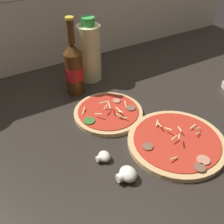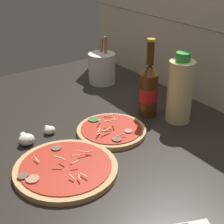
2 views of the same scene
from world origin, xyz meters
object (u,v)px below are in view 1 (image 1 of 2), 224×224
(oil_bottle, at_px, (89,52))
(mushroom_right, at_px, (104,157))
(beer_bottle, at_px, (74,68))
(pizza_far, at_px, (108,113))
(pizza_near, at_px, (177,142))
(mushroom_left, at_px, (127,174))

(oil_bottle, bearing_deg, mushroom_right, -112.14)
(beer_bottle, xyz_separation_m, mushroom_right, (-0.07, -0.34, -0.08))
(pizza_far, relative_size, mushroom_right, 5.76)
(pizza_near, relative_size, mushroom_left, 5.38)
(pizza_far, distance_m, mushroom_left, 0.26)
(mushroom_right, bearing_deg, beer_bottle, 77.75)
(pizza_near, distance_m, mushroom_right, 0.21)
(pizza_far, xyz_separation_m, mushroom_right, (-0.11, -0.16, 0.00))
(oil_bottle, height_order, mushroom_right, oil_bottle)
(mushroom_left, bearing_deg, mushroom_right, 102.84)
(pizza_far, bearing_deg, pizza_near, -65.01)
(beer_bottle, relative_size, mushroom_left, 5.25)
(pizza_near, height_order, pizza_far, same)
(beer_bottle, bearing_deg, pizza_near, -71.18)
(oil_bottle, relative_size, mushroom_right, 6.19)
(mushroom_right, bearing_deg, oil_bottle, 67.86)
(beer_bottle, distance_m, oil_bottle, 0.11)
(beer_bottle, relative_size, oil_bottle, 1.14)
(beer_bottle, distance_m, mushroom_left, 0.44)
(mushroom_right, bearing_deg, pizza_far, 56.80)
(oil_bottle, distance_m, mushroom_left, 0.51)
(pizza_far, relative_size, beer_bottle, 0.82)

